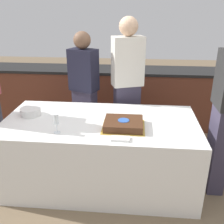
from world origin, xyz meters
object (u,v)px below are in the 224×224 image
at_px(wine_glass, 56,120).
at_px(person_seated_right, 224,114).
at_px(cake, 124,124).
at_px(person_cutting_cake, 127,85).
at_px(plate_stack, 31,112).
at_px(person_standing_back, 84,91).

relative_size(wine_glass, person_seated_right, 0.11).
distance_m(cake, person_seated_right, 0.99).
xyz_separation_m(wine_glass, person_cutting_cake, (0.61, 1.03, 0.04)).
distance_m(plate_stack, person_cutting_cake, 1.21).
distance_m(plate_stack, person_seated_right, 1.99).
bearing_deg(person_seated_right, cake, -82.21).
relative_size(person_cutting_cake, person_seated_right, 1.04).
bearing_deg(wine_glass, person_cutting_cake, 59.11).
xyz_separation_m(cake, plate_stack, (-1.01, 0.20, 0.00)).
bearing_deg(plate_stack, cake, -11.21).
distance_m(wine_glass, person_standing_back, 1.03).
distance_m(person_seated_right, person_standing_back, 1.69).
height_order(cake, person_cutting_cake, person_cutting_cake).
bearing_deg(plate_stack, person_cutting_cake, 32.77).
relative_size(person_seated_right, person_standing_back, 1.07).
distance_m(person_cutting_cake, person_standing_back, 0.56).
bearing_deg(cake, wine_glass, -164.24).
bearing_deg(person_seated_right, plate_stack, -91.95).
bearing_deg(person_standing_back, person_cutting_cake, -157.38).
height_order(wine_glass, person_seated_right, person_seated_right).
bearing_deg(person_cutting_cake, person_standing_back, -19.18).
xyz_separation_m(person_cutting_cake, person_seated_right, (0.98, -0.72, -0.05)).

